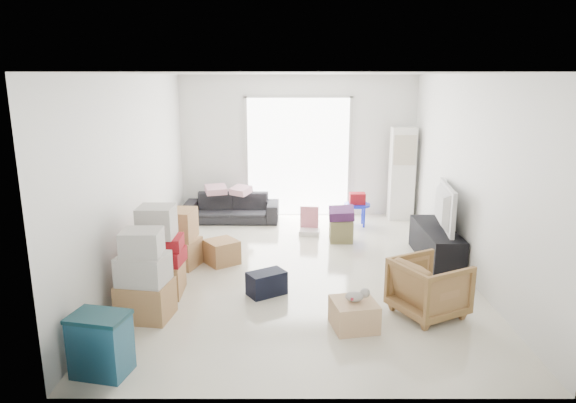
{
  "coord_description": "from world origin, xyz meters",
  "views": [
    {
      "loc": [
        -0.19,
        -6.84,
        2.67
      ],
      "look_at": [
        -0.19,
        0.2,
        0.94
      ],
      "focal_mm": 32.0,
      "sensor_mm": 36.0,
      "label": 1
    }
  ],
  "objects_px": {
    "television": "(437,223)",
    "ottoman": "(341,230)",
    "kids_table": "(357,203)",
    "sofa": "(232,203)",
    "storage_bins": "(101,344)",
    "ac_tower": "(402,174)",
    "armchair": "(429,285)",
    "wood_crate": "(354,314)",
    "tv_console": "(436,244)"
  },
  "relations": [
    {
      "from": "ac_tower",
      "to": "kids_table",
      "type": "relative_size",
      "value": 2.85
    },
    {
      "from": "tv_console",
      "to": "wood_crate",
      "type": "relative_size",
      "value": 3.24
    },
    {
      "from": "television",
      "to": "kids_table",
      "type": "relative_size",
      "value": 1.84
    },
    {
      "from": "sofa",
      "to": "tv_console",
      "type": "bearing_deg",
      "value": -32.02
    },
    {
      "from": "ac_tower",
      "to": "television",
      "type": "height_order",
      "value": "ac_tower"
    },
    {
      "from": "ac_tower",
      "to": "ottoman",
      "type": "relative_size",
      "value": 4.69
    },
    {
      "from": "ac_tower",
      "to": "wood_crate",
      "type": "relative_size",
      "value": 3.8
    },
    {
      "from": "sofa",
      "to": "wood_crate",
      "type": "xyz_separation_m",
      "value": [
        1.78,
        -4.22,
        -0.19
      ]
    },
    {
      "from": "television",
      "to": "ottoman",
      "type": "height_order",
      "value": "television"
    },
    {
      "from": "armchair",
      "to": "sofa",
      "type": "bearing_deg",
      "value": 6.54
    },
    {
      "from": "ac_tower",
      "to": "wood_crate",
      "type": "distance_m",
      "value": 4.66
    },
    {
      "from": "sofa",
      "to": "wood_crate",
      "type": "height_order",
      "value": "sofa"
    },
    {
      "from": "sofa",
      "to": "armchair",
      "type": "bearing_deg",
      "value": -54.77
    },
    {
      "from": "tv_console",
      "to": "wood_crate",
      "type": "bearing_deg",
      "value": -124.93
    },
    {
      "from": "kids_table",
      "to": "storage_bins",
      "type": "bearing_deg",
      "value": -121.61
    },
    {
      "from": "sofa",
      "to": "ottoman",
      "type": "height_order",
      "value": "sofa"
    },
    {
      "from": "storage_bins",
      "to": "wood_crate",
      "type": "distance_m",
      "value": 2.59
    },
    {
      "from": "wood_crate",
      "to": "ottoman",
      "type": "bearing_deg",
      "value": 86.93
    },
    {
      "from": "ottoman",
      "to": "kids_table",
      "type": "bearing_deg",
      "value": 67.42
    },
    {
      "from": "tv_console",
      "to": "television",
      "type": "xyz_separation_m",
      "value": [
        0.0,
        0.0,
        0.32
      ]
    },
    {
      "from": "sofa",
      "to": "wood_crate",
      "type": "relative_size",
      "value": 3.82
    },
    {
      "from": "armchair",
      "to": "ac_tower",
      "type": "bearing_deg",
      "value": -35.33
    },
    {
      "from": "television",
      "to": "armchair",
      "type": "bearing_deg",
      "value": 169.26
    },
    {
      "from": "kids_table",
      "to": "armchair",
      "type": "bearing_deg",
      "value": -84.42
    },
    {
      "from": "kids_table",
      "to": "ottoman",
      "type": "bearing_deg",
      "value": -112.58
    },
    {
      "from": "tv_console",
      "to": "sofa",
      "type": "bearing_deg",
      "value": 147.08
    },
    {
      "from": "wood_crate",
      "to": "armchair",
      "type": "bearing_deg",
      "value": 19.52
    },
    {
      "from": "sofa",
      "to": "television",
      "type": "bearing_deg",
      "value": -32.02
    },
    {
      "from": "storage_bins",
      "to": "wood_crate",
      "type": "bearing_deg",
      "value": 20.24
    },
    {
      "from": "storage_bins",
      "to": "sofa",
      "type": "bearing_deg",
      "value": 82.82
    },
    {
      "from": "tv_console",
      "to": "television",
      "type": "bearing_deg",
      "value": 0.0
    },
    {
      "from": "television",
      "to": "storage_bins",
      "type": "distance_m",
      "value": 4.93
    },
    {
      "from": "tv_console",
      "to": "ottoman",
      "type": "bearing_deg",
      "value": 145.68
    },
    {
      "from": "sofa",
      "to": "kids_table",
      "type": "distance_m",
      "value": 2.34
    },
    {
      "from": "tv_console",
      "to": "ac_tower",
      "type": "bearing_deg",
      "value": 91.27
    },
    {
      "from": "armchair",
      "to": "storage_bins",
      "type": "height_order",
      "value": "armchair"
    },
    {
      "from": "storage_bins",
      "to": "ottoman",
      "type": "relative_size",
      "value": 1.58
    },
    {
      "from": "armchair",
      "to": "kids_table",
      "type": "distance_m",
      "value": 3.62
    },
    {
      "from": "ottoman",
      "to": "wood_crate",
      "type": "height_order",
      "value": "ottoman"
    },
    {
      "from": "ottoman",
      "to": "kids_table",
      "type": "relative_size",
      "value": 0.61
    },
    {
      "from": "sofa",
      "to": "storage_bins",
      "type": "xyz_separation_m",
      "value": [
        -0.64,
        -5.12,
        -0.05
      ]
    },
    {
      "from": "television",
      "to": "ottoman",
      "type": "distance_m",
      "value": 1.64
    },
    {
      "from": "wood_crate",
      "to": "kids_table",
      "type": "bearing_deg",
      "value": 82.19
    },
    {
      "from": "kids_table",
      "to": "sofa",
      "type": "bearing_deg",
      "value": 172.51
    },
    {
      "from": "ac_tower",
      "to": "ottoman",
      "type": "bearing_deg",
      "value": -132.96
    },
    {
      "from": "television",
      "to": "armchair",
      "type": "height_order",
      "value": "armchair"
    },
    {
      "from": "television",
      "to": "sofa",
      "type": "bearing_deg",
      "value": 64.43
    },
    {
      "from": "tv_console",
      "to": "television",
      "type": "distance_m",
      "value": 0.32
    },
    {
      "from": "ottoman",
      "to": "sofa",
      "type": "bearing_deg",
      "value": 148.05
    },
    {
      "from": "ottoman",
      "to": "wood_crate",
      "type": "xyz_separation_m",
      "value": [
        -0.16,
        -3.01,
        -0.03
      ]
    }
  ]
}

